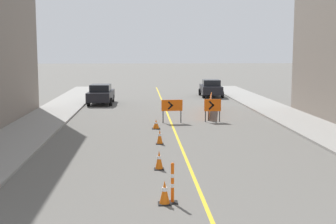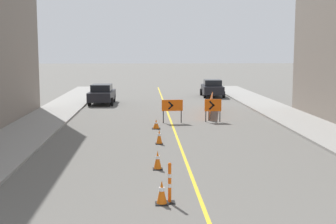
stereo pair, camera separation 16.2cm
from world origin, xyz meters
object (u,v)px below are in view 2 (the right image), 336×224
at_px(traffic_cone_fifth, 156,124).
at_px(parked_car_curb_near, 102,94).
at_px(arrow_barricade_primary, 172,106).
at_px(parked_car_curb_mid, 212,88).
at_px(arrow_barricade_secondary, 213,106).
at_px(traffic_cone_second, 162,192).
at_px(delineator_post_front, 170,186).
at_px(traffic_cone_third, 158,160).
at_px(traffic_cone_fourth, 159,137).

distance_m(traffic_cone_fifth, parked_car_curb_near, 12.81).
distance_m(arrow_barricade_primary, parked_car_curb_mid, 16.25).
distance_m(arrow_barricade_secondary, parked_car_curb_mid, 15.45).
distance_m(traffic_cone_second, arrow_barricade_primary, 14.81).
distance_m(traffic_cone_second, arrow_barricade_secondary, 15.46).
relative_size(delineator_post_front, arrow_barricade_primary, 0.85).
height_order(traffic_cone_fifth, arrow_barricade_primary, arrow_barricade_primary).
xyz_separation_m(traffic_cone_second, parked_car_curb_near, (-3.86, 24.84, 0.46)).
xyz_separation_m(arrow_barricade_secondary, parked_car_curb_near, (-7.51, 9.82, -0.16)).
relative_size(arrow_barricade_primary, parked_car_curb_mid, 0.31).
xyz_separation_m(traffic_cone_third, delineator_post_front, (0.23, -3.78, 0.16)).
relative_size(traffic_cone_third, delineator_post_front, 0.59).
bearing_deg(delineator_post_front, parked_car_curb_near, 99.39).
bearing_deg(parked_car_curb_near, traffic_cone_second, -78.93).
relative_size(traffic_cone_fourth, parked_car_curb_near, 0.16).
bearing_deg(parked_car_curb_near, parked_car_curb_mid, 31.67).
distance_m(traffic_cone_fourth, traffic_cone_fifth, 4.21).
distance_m(traffic_cone_second, traffic_cone_fifth, 12.69).
bearing_deg(arrow_barricade_primary, traffic_cone_second, -98.42).
relative_size(traffic_cone_second, arrow_barricade_secondary, 0.50).
distance_m(arrow_barricade_primary, parked_car_curb_near, 11.28).
bearing_deg(traffic_cone_fifth, arrow_barricade_primary, 63.85).
bearing_deg(arrow_barricade_primary, arrow_barricade_secondary, 2.38).
distance_m(traffic_cone_second, parked_car_curb_mid, 30.87).
xyz_separation_m(traffic_cone_third, arrow_barricade_secondary, (3.65, 11.14, 0.61)).
bearing_deg(parked_car_curb_near, arrow_barricade_secondary, -50.39).
distance_m(traffic_cone_third, delineator_post_front, 3.79).
relative_size(traffic_cone_fourth, parked_car_curb_mid, 0.16).
xyz_separation_m(traffic_cone_second, traffic_cone_third, (-0.00, 3.87, 0.01)).
height_order(traffic_cone_second, traffic_cone_fourth, same).
xyz_separation_m(delineator_post_front, arrow_barricade_primary, (0.95, 14.66, 0.49)).
height_order(traffic_cone_fifth, arrow_barricade_secondary, arrow_barricade_secondary).
xyz_separation_m(traffic_cone_second, traffic_cone_fourth, (0.20, 8.48, -0.00)).
bearing_deg(traffic_cone_second, delineator_post_front, 21.02).
bearing_deg(arrow_barricade_secondary, traffic_cone_third, -108.17).
height_order(traffic_cone_third, arrow_barricade_primary, arrow_barricade_primary).
bearing_deg(arrow_barricade_secondary, parked_car_curb_near, 127.34).
xyz_separation_m(traffic_cone_second, delineator_post_front, (0.23, 0.09, 0.17)).
height_order(traffic_cone_third, parked_car_curb_mid, parked_car_curb_mid).
xyz_separation_m(delineator_post_front, arrow_barricade_secondary, (3.42, 14.93, 0.45)).
relative_size(traffic_cone_fifth, arrow_barricade_primary, 0.38).
bearing_deg(delineator_post_front, traffic_cone_fifth, 90.27).
bearing_deg(parked_car_curb_mid, traffic_cone_third, -99.56).
height_order(traffic_cone_fourth, arrow_barricade_primary, arrow_barricade_primary).
bearing_deg(traffic_cone_third, arrow_barricade_primary, 83.80).
distance_m(arrow_barricade_secondary, parked_car_curb_near, 12.37).
relative_size(traffic_cone_second, parked_car_curb_mid, 0.16).
bearing_deg(traffic_cone_second, traffic_cone_third, 90.06).
height_order(delineator_post_front, parked_car_curb_mid, parked_car_curb_mid).
bearing_deg(delineator_post_front, traffic_cone_second, -158.98).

